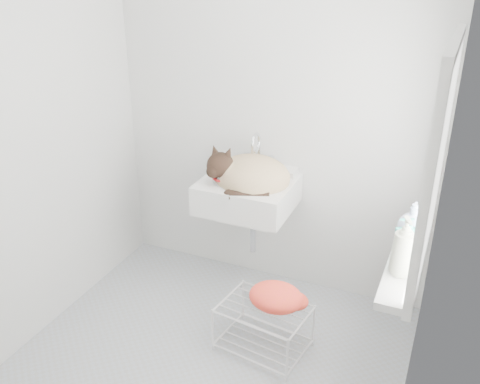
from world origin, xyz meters
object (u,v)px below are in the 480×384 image
at_px(cat, 248,176).
at_px(bottle_b, 405,257).
at_px(bottle_a, 400,273).
at_px(sink, 248,181).
at_px(wire_rack, 263,328).
at_px(bottle_c, 410,238).

xyz_separation_m(cat, bottle_b, (1.05, -0.53, -0.04)).
bearing_deg(cat, bottle_a, -39.62).
bearing_deg(sink, bottle_a, -33.66).
bearing_deg(bottle_a, wire_rack, 165.65).
xyz_separation_m(sink, wire_rack, (0.32, -0.52, -0.70)).
relative_size(cat, bottle_c, 2.78).
height_order(wire_rack, bottle_b, bottle_b).
distance_m(cat, bottle_b, 1.18).
distance_m(bottle_b, bottle_c, 0.21).
xyz_separation_m(sink, bottle_b, (1.06, -0.55, 0.00)).
relative_size(wire_rack, bottle_b, 2.35).
relative_size(wire_rack, bottle_a, 2.01).
relative_size(sink, bottle_a, 2.38).
bearing_deg(wire_rack, cat, 122.11).
height_order(sink, bottle_c, sink).
distance_m(wire_rack, bottle_c, 1.03).
height_order(wire_rack, bottle_a, bottle_a).
relative_size(sink, bottle_b, 2.78).
xyz_separation_m(bottle_a, bottle_b, (0.00, 0.16, 0.00)).
xyz_separation_m(wire_rack, bottle_b, (0.74, -0.03, 0.70)).
distance_m(sink, wire_rack, 0.93).
bearing_deg(bottle_b, bottle_a, -90.00).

